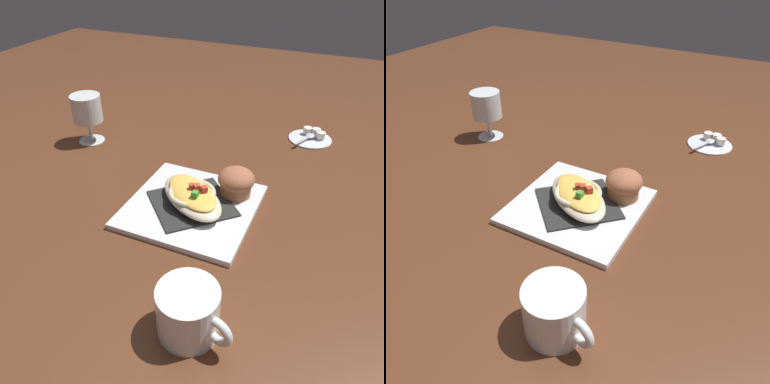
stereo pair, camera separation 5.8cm
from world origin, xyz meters
The scene contains 12 objects.
ground_plane centered at (0.00, 0.00, 0.00)m, with size 2.60×2.60×0.00m, color #5A311C.
square_plate centered at (0.00, 0.00, 0.01)m, with size 0.25×0.25×0.01m, color white.
folded_napkin centered at (0.00, 0.00, 0.01)m, with size 0.14×0.15×0.00m, color #282927.
gratin_dish centered at (0.00, 0.00, 0.03)m, with size 0.18×0.19×0.05m.
muffin centered at (0.07, -0.07, 0.04)m, with size 0.08×0.08×0.06m.
coffee_mug centered at (-0.26, -0.11, 0.04)m, with size 0.09×0.12×0.08m.
stemmed_glass centered at (0.17, 0.37, 0.08)m, with size 0.08×0.08×0.13m.
creamer_saucer centered at (0.41, -0.17, 0.00)m, with size 0.11×0.11×0.01m, color white.
spoon centered at (0.40, -0.17, 0.01)m, with size 0.09×0.05×0.01m.
creamer_cup_0 centered at (0.42, -0.20, 0.02)m, with size 0.02×0.02×0.02m, color white.
creamer_cup_1 centered at (0.43, -0.18, 0.02)m, with size 0.02×0.02×0.02m, color white.
creamer_cup_2 centered at (0.43, -0.16, 0.02)m, with size 0.02×0.02×0.02m, color white.
Camera 2 is at (-0.53, -0.30, 0.47)m, focal length 35.04 mm.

